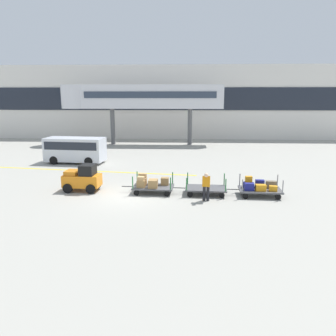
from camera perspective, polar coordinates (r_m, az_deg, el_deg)
ground_plane at (r=18.62m, az=-7.04°, el=-4.79°), size 120.00×120.00×0.00m
apron_lead_line at (r=25.08m, az=-12.94°, el=-0.52°), size 15.40×2.25×0.01m
terminal_building at (r=43.63m, az=-1.42°, el=11.29°), size 51.49×2.51×9.28m
jet_bridge at (r=37.91m, az=-5.64°, el=12.10°), size 18.16×3.00×6.68m
baggage_tug at (r=19.87m, az=-14.56°, el=-1.75°), size 2.16×1.33×1.58m
baggage_cart_lead at (r=18.94m, az=-2.97°, el=-2.76°), size 3.04×1.53×1.10m
baggage_cart_middle at (r=18.75m, az=6.53°, el=-3.55°), size 3.04×1.53×1.10m
baggage_cart_tail at (r=19.01m, az=15.55°, el=-3.26°), size 3.04×1.53×1.10m
baggage_handler at (r=17.44m, az=6.62°, el=-3.01°), size 0.45×0.46×1.56m
shuttle_van at (r=28.33m, az=-15.78°, el=3.32°), size 4.97×2.38×2.10m
safety_cone_near at (r=22.50m, az=-16.85°, el=-1.51°), size 0.36×0.36×0.55m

